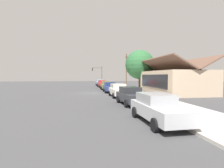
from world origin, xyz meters
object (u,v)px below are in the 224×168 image
car_skyblue (100,83)px  car_navy (110,87)px  car_ivory (119,90)px  shade_tree (140,65)px  traffic_light_main (98,72)px  fire_hydrant_red (124,91)px  utility_pole_wooden (126,70)px  car_cherry (102,84)px  car_charcoal (131,96)px  car_olive (106,85)px  car_silver (158,108)px

car_skyblue → car_navy: bearing=-1.3°
car_navy → car_ivory: bearing=2.5°
car_ivory → shade_tree: shade_tree is taller
traffic_light_main → fire_hydrant_red: traffic_light_main is taller
car_ivory → utility_pole_wooden: (-18.48, 5.32, 3.11)m
traffic_light_main → car_skyblue: bearing=2.3°
traffic_light_main → fire_hydrant_red: (25.91, 1.66, -2.99)m
car_cherry → traffic_light_main: bearing=178.5°
fire_hydrant_red → utility_pole_wooden: bearing=165.7°
car_charcoal → utility_pole_wooden: 25.27m
car_charcoal → fire_hydrant_red: 8.96m
car_cherry → car_ivory: 18.74m
car_olive → car_silver: bearing=0.9°
car_silver → fire_hydrant_red: car_silver is taller
car_skyblue → car_olive: (12.68, 0.03, 0.00)m
car_charcoal → shade_tree: (-17.29, 6.22, 3.87)m
car_ivory → utility_pole_wooden: size_ratio=0.61×
car_charcoal → shade_tree: size_ratio=0.60×
traffic_light_main → car_charcoal: bearing=0.6°
car_skyblue → traffic_light_main: bearing=-179.0°
car_skyblue → car_silver: 37.17m
car_olive → fire_hydrant_red: 9.38m
car_skyblue → traffic_light_main: 4.79m
car_olive → car_navy: same height
car_charcoal → car_navy: bearing=177.5°
car_cherry → car_navy: size_ratio=1.01×
car_cherry → shade_tree: size_ratio=0.62×
car_ivory → car_silver: bearing=-1.8°
car_skyblue → car_cherry: (6.02, 0.02, 0.00)m
car_silver → traffic_light_main: (-41.14, -0.21, 2.67)m
shade_tree → traffic_light_main: 18.71m
car_ivory → shade_tree: size_ratio=0.61×
car_olive → car_navy: size_ratio=0.96×
car_skyblue → shade_tree: 15.45m
car_olive → car_charcoal: bearing=1.4°
car_olive → car_silver: 24.49m
utility_pole_wooden → car_charcoal: bearing=-12.2°
shade_tree → traffic_light_main: (-17.48, -6.56, -1.19)m
traffic_light_main → utility_pole_wooden: utility_pole_wooden is taller
car_ivory → traffic_light_main: size_ratio=0.88×
fire_hydrant_red → car_navy: bearing=-156.9°
car_navy → car_silver: same height
car_charcoal → fire_hydrant_red: bearing=168.1°
car_skyblue → car_olive: 12.68m
shade_tree → car_charcoal: bearing=-19.8°
car_olive → traffic_light_main: (-16.65, -0.19, 2.68)m
traffic_light_main → car_silver: bearing=0.3°
car_cherry → fire_hydrant_red: (15.92, 1.48, -0.32)m
car_skyblue → utility_pole_wooden: (6.29, 5.50, 3.12)m
car_skyblue → utility_pole_wooden: utility_pole_wooden is taller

